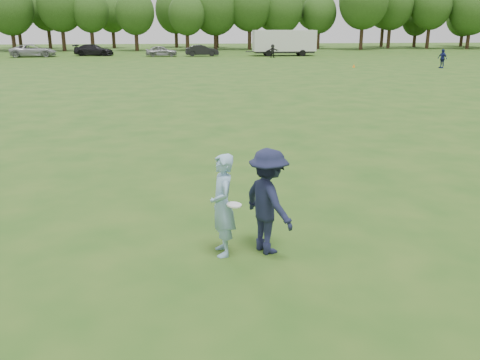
{
  "coord_description": "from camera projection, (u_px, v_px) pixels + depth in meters",
  "views": [
    {
      "loc": [
        -1.72,
        -8.21,
        4.1
      ],
      "look_at": [
        -0.75,
        1.4,
        1.1
      ],
      "focal_mm": 38.0,
      "sensor_mm": 36.0,
      "label": 1
    }
  ],
  "objects": [
    {
      "name": "player_far_b",
      "position": [
        442.0,
        59.0,
        47.74
      ],
      "size": [
        0.78,
        1.11,
        1.75
      ],
      "primitive_type": "imported",
      "rotation": [
        0.0,
        0.0,
        -1.19
      ],
      "color": "navy",
      "rests_on": "ground"
    },
    {
      "name": "thrower",
      "position": [
        223.0,
        205.0,
        9.15
      ],
      "size": [
        0.53,
        0.74,
        1.9
      ],
      "primitive_type": "imported",
      "rotation": [
        0.0,
        0.0,
        -1.45
      ],
      "color": "#87B1D1",
      "rests_on": "ground"
    },
    {
      "name": "car_c",
      "position": [
        33.0,
        51.0,
        63.41
      ],
      "size": [
        5.81,
        3.27,
        1.53
      ],
      "primitive_type": "imported",
      "rotation": [
        0.0,
        0.0,
        1.71
      ],
      "color": "#9D9EA2",
      "rests_on": "ground"
    },
    {
      "name": "defender",
      "position": [
        268.0,
        201.0,
        9.25
      ],
      "size": [
        1.22,
        1.46,
        1.97
      ],
      "primitive_type": "imported",
      "rotation": [
        0.0,
        0.0,
        2.03
      ],
      "color": "#191D39",
      "rests_on": "ground"
    },
    {
      "name": "field_cone",
      "position": [
        354.0,
        66.0,
        48.6
      ],
      "size": [
        0.28,
        0.28,
        0.3
      ],
      "primitive_type": "cone",
      "color": "orange",
      "rests_on": "ground"
    },
    {
      "name": "car_d",
      "position": [
        94.0,
        50.0,
        65.56
      ],
      "size": [
        5.21,
        2.64,
        1.45
      ],
      "primitive_type": "imported",
      "rotation": [
        0.0,
        0.0,
        1.44
      ],
      "color": "black",
      "rests_on": "ground"
    },
    {
      "name": "car_f",
      "position": [
        202.0,
        51.0,
        64.86
      ],
      "size": [
        4.32,
        1.68,
        1.4
      ],
      "primitive_type": "imported",
      "rotation": [
        0.0,
        0.0,
        1.62
      ],
      "color": "black",
      "rests_on": "ground"
    },
    {
      "name": "treeline",
      "position": [
        214.0,
        9.0,
        80.67
      ],
      "size": [
        130.35,
        18.39,
        11.74
      ],
      "color": "#332114",
      "rests_on": "ground"
    },
    {
      "name": "player_far_d",
      "position": [
        273.0,
        51.0,
        62.01
      ],
      "size": [
        1.56,
        0.96,
        1.61
      ],
      "primitive_type": "imported",
      "rotation": [
        0.0,
        0.0,
        0.35
      ],
      "color": "black",
      "rests_on": "ground"
    },
    {
      "name": "cargo_trailer",
      "position": [
        284.0,
        42.0,
        65.31
      ],
      "size": [
        9.0,
        2.75,
        3.2
      ],
      "color": "white",
      "rests_on": "ground"
    },
    {
      "name": "car_e",
      "position": [
        161.0,
        51.0,
        64.23
      ],
      "size": [
        3.99,
        1.72,
        1.34
      ],
      "primitive_type": "imported",
      "rotation": [
        0.0,
        0.0,
        1.61
      ],
      "color": "gray",
      "rests_on": "ground"
    },
    {
      "name": "ground",
      "position": [
        289.0,
        259.0,
        9.18
      ],
      "size": [
        200.0,
        200.0,
        0.0
      ],
      "primitive_type": "plane",
      "color": "#234E15",
      "rests_on": "ground"
    },
    {
      "name": "disc_in_play",
      "position": [
        234.0,
        205.0,
        8.98
      ],
      "size": [
        0.31,
        0.31,
        0.05
      ],
      "color": "white",
      "rests_on": "ground"
    }
  ]
}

